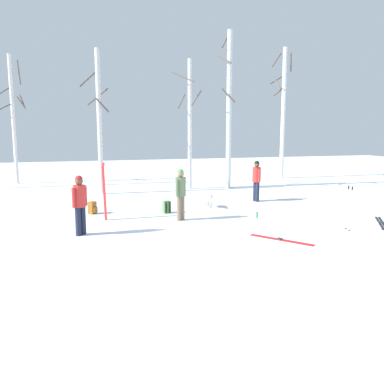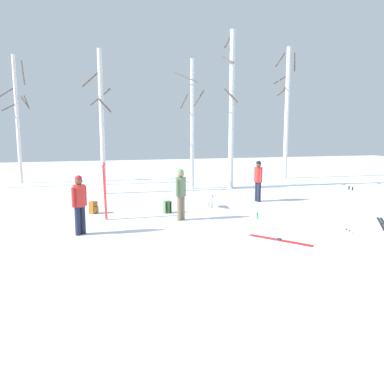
{
  "view_description": "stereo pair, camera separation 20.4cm",
  "coord_description": "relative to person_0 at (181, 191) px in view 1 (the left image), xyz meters",
  "views": [
    {
      "loc": [
        -4.03,
        -10.26,
        2.96
      ],
      "look_at": [
        -0.45,
        1.9,
        1.0
      ],
      "focal_mm": 37.3,
      "sensor_mm": 36.0,
      "label": 1
    },
    {
      "loc": [
        -3.83,
        -10.32,
        2.96
      ],
      "look_at": [
        -0.45,
        1.9,
        1.0
      ],
      "focal_mm": 37.3,
      "sensor_mm": 36.0,
      "label": 2
    }
  ],
  "objects": [
    {
      "name": "dog",
      "position": [
        1.58,
        1.8,
        -0.59
      ],
      "size": [
        0.25,
        0.9,
        0.57
      ],
      "color": "beige",
      "rests_on": "ground_plane"
    },
    {
      "name": "birch_tree_3",
      "position": [
        2.3,
        6.91,
        2.35
      ],
      "size": [
        1.56,
        1.59,
        6.44
      ],
      "color": "silver",
      "rests_on": "ground_plane"
    },
    {
      "name": "ground_plane",
      "position": [
        0.72,
        -2.32,
        -0.98
      ],
      "size": [
        60.0,
        60.0,
        0.0
      ],
      "primitive_type": "plane",
      "color": "white"
    },
    {
      "name": "ski_pair_planted_0",
      "position": [
        -2.42,
        0.75,
        -0.02
      ],
      "size": [
        0.11,
        0.21,
        1.92
      ],
      "color": "red",
      "rests_on": "ground_plane"
    },
    {
      "name": "ski_pair_lying_0",
      "position": [
        6.08,
        -2.29,
        -0.97
      ],
      "size": [
        1.24,
        1.7,
        0.05
      ],
      "color": "black",
      "rests_on": "ground_plane"
    },
    {
      "name": "water_bottle_0",
      "position": [
        2.56,
        -0.46,
        -0.88
      ],
      "size": [
        0.07,
        0.07,
        0.21
      ],
      "color": "green",
      "rests_on": "ground_plane"
    },
    {
      "name": "birch_tree_4",
      "position": [
        4.27,
        6.56,
        3.03
      ],
      "size": [
        0.8,
        1.06,
        7.85
      ],
      "color": "silver",
      "rests_on": "ground_plane"
    },
    {
      "name": "birch_tree_5",
      "position": [
        9.09,
        9.73,
        3.17
      ],
      "size": [
        1.37,
        1.37,
        7.89
      ],
      "color": "white",
      "rests_on": "ground_plane"
    },
    {
      "name": "ski_pair_lying_1",
      "position": [
        2.0,
        -3.15,
        -0.97
      ],
      "size": [
        1.25,
        1.58,
        0.05
      ],
      "color": "red",
      "rests_on": "ground_plane"
    },
    {
      "name": "ski_poles_0",
      "position": [
        4.35,
        -2.9,
        -0.25
      ],
      "size": [
        0.07,
        0.26,
        1.36
      ],
      "color": "#B2B2BC",
      "rests_on": "ground_plane"
    },
    {
      "name": "person_1",
      "position": [
        -3.23,
        -1.04,
        0.0
      ],
      "size": [
        0.42,
        0.38,
        1.72
      ],
      "color": "#1E2338",
      "rests_on": "ground_plane"
    },
    {
      "name": "person_0",
      "position": [
        0.0,
        0.0,
        0.0
      ],
      "size": [
        0.41,
        0.38,
        1.72
      ],
      "color": "#72604C",
      "rests_on": "ground_plane"
    },
    {
      "name": "backpack_1",
      "position": [
        -2.78,
        1.88,
        -0.77
      ],
      "size": [
        0.35,
        0.34,
        0.44
      ],
      "color": "#99591E",
      "rests_on": "ground_plane"
    },
    {
      "name": "birch_tree_1",
      "position": [
        -6.46,
        11.59,
        2.68
      ],
      "size": [
        1.5,
        1.49,
        7.04
      ],
      "color": "silver",
      "rests_on": "ground_plane"
    },
    {
      "name": "person_2",
      "position": [
        3.97,
        2.57,
        0.0
      ],
      "size": [
        0.34,
        0.52,
        1.72
      ],
      "color": "#1E2338",
      "rests_on": "ground_plane"
    },
    {
      "name": "birch_tree_2",
      "position": [
        -2.16,
        6.45,
        2.41
      ],
      "size": [
        1.34,
        1.3,
        6.61
      ],
      "color": "silver",
      "rests_on": "ground_plane"
    },
    {
      "name": "backpack_0",
      "position": [
        -0.2,
        1.27,
        -0.77
      ],
      "size": [
        0.3,
        0.32,
        0.44
      ],
      "color": "#4C7F3F",
      "rests_on": "ground_plane"
    }
  ]
}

